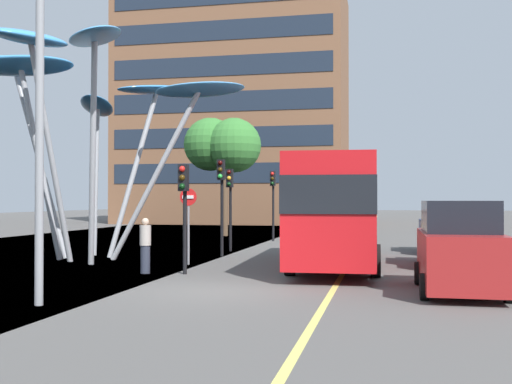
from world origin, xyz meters
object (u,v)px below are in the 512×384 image
at_px(car_parked_far, 443,230).
at_px(no_entry_sign, 188,214).
at_px(traffic_light_kerb_near, 184,194).
at_px(traffic_light_opposite, 273,191).
at_px(street_lamp, 53,54).
at_px(pedestrian, 145,246).
at_px(leaf_sculpture, 76,80).
at_px(car_parked_near, 459,250).
at_px(red_bus, 336,205).
at_px(traffic_light_kerb_far, 221,186).
at_px(car_parked_mid, 453,236).
at_px(traffic_light_island_mid, 230,192).

xyz_separation_m(car_parked_far, no_entry_sign, (-9.02, -6.81, 0.77)).
height_order(traffic_light_kerb_near, no_entry_sign, traffic_light_kerb_near).
height_order(traffic_light_opposite, street_lamp, street_lamp).
bearing_deg(car_parked_far, pedestrian, -135.06).
bearing_deg(traffic_light_opposite, leaf_sculpture, -113.86).
bearing_deg(car_parked_near, traffic_light_kerb_near, 164.55).
xyz_separation_m(red_bus, traffic_light_opposite, (-4.37, 12.16, 0.68)).
bearing_deg(no_entry_sign, red_bus, 4.58).
distance_m(leaf_sculpture, traffic_light_kerb_far, 6.77).
bearing_deg(red_bus, traffic_light_opposite, 109.76).
bearing_deg(traffic_light_opposite, car_parked_near, -66.07).
xyz_separation_m(traffic_light_kerb_near, no_entry_sign, (-0.75, 2.72, -0.65)).
height_order(red_bus, car_parked_far, red_bus).
height_order(car_parked_mid, no_entry_sign, no_entry_sign).
bearing_deg(car_parked_mid, no_entry_sign, -171.72).
bearing_deg(traffic_light_kerb_near, traffic_light_opposite, 90.24).
height_order(traffic_light_kerb_near, car_parked_mid, traffic_light_kerb_near).
distance_m(traffic_light_kerb_near, no_entry_sign, 2.90).
bearing_deg(traffic_light_opposite, traffic_light_island_mid, -95.35).
height_order(traffic_light_kerb_far, car_parked_near, traffic_light_kerb_far).
distance_m(traffic_light_kerb_near, car_parked_far, 12.71).
height_order(traffic_light_island_mid, car_parked_near, traffic_light_island_mid).
bearing_deg(leaf_sculpture, no_entry_sign, -7.99).
bearing_deg(traffic_light_opposite, car_parked_far, -34.60).
distance_m(car_parked_far, no_entry_sign, 11.33).
bearing_deg(no_entry_sign, leaf_sculpture, 172.01).
xyz_separation_m(traffic_light_opposite, no_entry_sign, (-0.68, -12.57, -0.98)).
height_order(traffic_light_kerb_near, traffic_light_kerb_far, traffic_light_kerb_far).
bearing_deg(street_lamp, leaf_sculpture, 115.47).
relative_size(traffic_light_kerb_far, car_parked_far, 0.97).
bearing_deg(traffic_light_opposite, pedestrian, -94.41).
xyz_separation_m(traffic_light_opposite, car_parked_far, (8.34, -5.76, -1.75)).
relative_size(leaf_sculpture, pedestrian, 6.98).
distance_m(traffic_light_opposite, no_entry_sign, 12.62).
xyz_separation_m(traffic_light_opposite, car_parked_mid, (8.19, -11.28, -1.73)).
height_order(car_parked_mid, pedestrian, car_parked_mid).
xyz_separation_m(red_bus, car_parked_mid, (3.82, 0.89, -1.05)).
xyz_separation_m(traffic_light_island_mid, car_parked_far, (8.99, 1.14, -1.61)).
bearing_deg(pedestrian, car_parked_mid, 23.01).
xyz_separation_m(traffic_light_kerb_near, pedestrian, (-1.24, 0.04, -1.55)).
height_order(red_bus, leaf_sculpture, leaf_sculpture).
distance_m(leaf_sculpture, car_parked_near, 15.19).
distance_m(traffic_light_kerb_far, pedestrian, 6.20).
relative_size(leaf_sculpture, traffic_light_island_mid, 3.29).
bearing_deg(traffic_light_kerb_far, red_bus, -30.19).
relative_size(red_bus, pedestrian, 5.92).
bearing_deg(red_bus, leaf_sculpture, 178.58).
distance_m(traffic_light_kerb_near, traffic_light_opposite, 15.29).
bearing_deg(car_parked_near, car_parked_mid, 85.68).
bearing_deg(leaf_sculpture, red_bus, -1.42).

